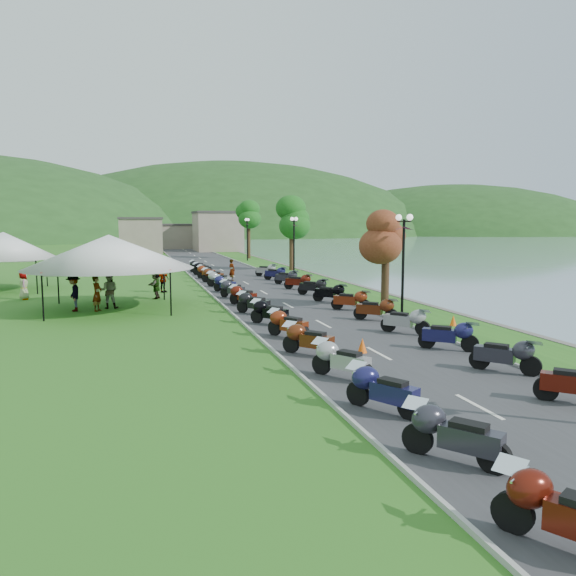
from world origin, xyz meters
TOP-DOWN VIEW (x-y plane):
  - road at (0.00, 40.00)m, footprint 7.00×120.00m
  - hills_backdrop at (0.00, 200.00)m, footprint 360.00×120.00m
  - far_building at (-2.00, 85.00)m, footprint 18.00×16.00m
  - moto_row_left at (-2.45, 21.08)m, footprint 2.60×48.24m
  - moto_row_right at (2.61, 20.93)m, footprint 2.60×37.31m
  - vendor_tent_main at (-9.51, 23.31)m, footprint 5.93×5.93m
  - vendor_tent_side at (-16.63, 33.53)m, footprint 4.57×4.57m
  - tree_lakeside at (5.06, 20.19)m, footprint 2.24×2.24m
  - pedestrian_a at (-10.18, 22.84)m, footprint 0.72×0.82m
  - pedestrian_b at (-9.60, 23.61)m, footprint 1.03×0.68m
  - pedestrian_c at (-11.36, 23.09)m, footprint 0.78×1.35m
  - traffic_cone_near at (-0.51, 10.27)m, footprint 0.35×0.35m

SIDE VIEW (x-z plane):
  - hills_backdrop at x=0.00m, z-range -38.00..38.00m
  - pedestrian_a at x=-10.18m, z-range -0.94..0.94m
  - pedestrian_b at x=-9.60m, z-range -0.98..0.98m
  - pedestrian_c at x=-11.36m, z-range -0.98..0.98m
  - road at x=0.00m, z-range 0.00..0.02m
  - traffic_cone_near at x=-0.51m, z-range 0.00..0.55m
  - moto_row_left at x=-2.45m, z-range 0.00..1.10m
  - moto_row_right at x=2.61m, z-range 0.00..1.10m
  - vendor_tent_main at x=-9.51m, z-range 0.00..4.00m
  - vendor_tent_side at x=-16.63m, z-range 0.00..4.00m
  - far_building at x=-2.00m, z-range 0.00..5.00m
  - tree_lakeside at x=5.06m, z-range 0.00..6.23m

